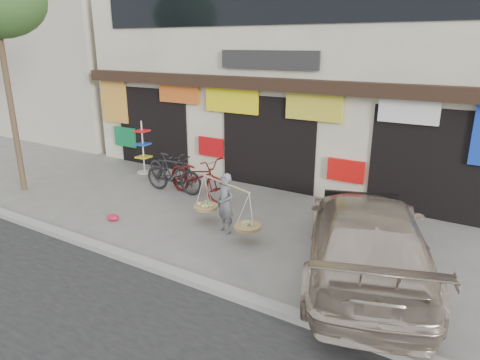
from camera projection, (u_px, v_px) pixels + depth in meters
The scene contains 11 objects.
ground at pixel (196, 227), 10.06m from camera, with size 70.00×70.00×0.00m, color slate.
kerb at pixel (135, 260), 8.42m from camera, with size 70.00×0.25×0.12m, color gray.
shophouse_block at pixel (311, 65), 14.21m from camera, with size 14.00×6.32×7.00m.
neighbor_west at pixel (65, 67), 21.58m from camera, with size 12.00×7.00×6.00m, color #BFB49E.
street_vendor at pixel (225, 206), 9.62m from camera, with size 2.01×1.04×1.39m.
bike_0 at pixel (168, 167), 13.27m from camera, with size 0.60×1.72×0.91m, color #26262B.
bike_1 at pixel (174, 173), 12.25m from camera, with size 0.53×1.89×1.14m, color black.
bike_2 at pixel (197, 177), 11.87m from camera, with size 0.79×2.27×1.19m, color #58100F.
suv at pixel (367, 237), 7.81m from camera, with size 3.66×5.57×1.50m.
display_rack at pixel (143, 152), 14.07m from camera, with size 0.48×0.48×1.75m.
red_bag at pixel (113, 217), 10.44m from camera, with size 0.31×0.25×0.14m, color red.
Camera 1 is at (5.73, -7.32, 4.13)m, focal length 32.00 mm.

